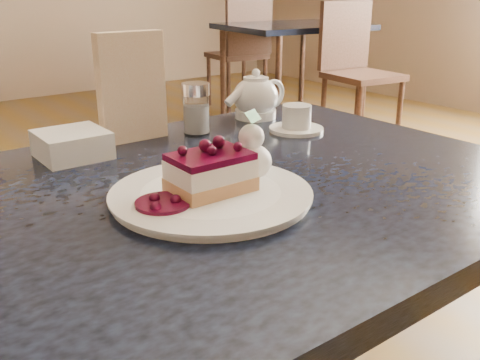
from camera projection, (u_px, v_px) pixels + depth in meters
main_table at (195, 234)px, 0.85m from camera, size 1.17×0.79×0.73m
dessert_plate at (211, 195)px, 0.79m from camera, size 0.29×0.29×0.01m
cheesecake_slice at (211, 173)px, 0.77m from camera, size 0.12×0.08×0.06m
whipped_cream at (251, 161)px, 0.83m from camera, size 0.06×0.06×0.06m
berry_sauce at (163, 203)px, 0.73m from camera, size 0.08×0.08×0.01m
tea_set at (263, 103)px, 1.23m from camera, size 0.16×0.26×0.10m
menu_card at (132, 87)px, 1.05m from camera, size 0.14×0.03×0.21m
sugar_shaker at (196, 108)px, 1.11m from camera, size 0.06×0.06×0.11m
napkin_stack at (72, 144)px, 0.97m from camera, size 0.12×0.12×0.05m
bg_table_far_right at (290, 113)px, 4.20m from camera, size 1.09×1.81×1.20m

